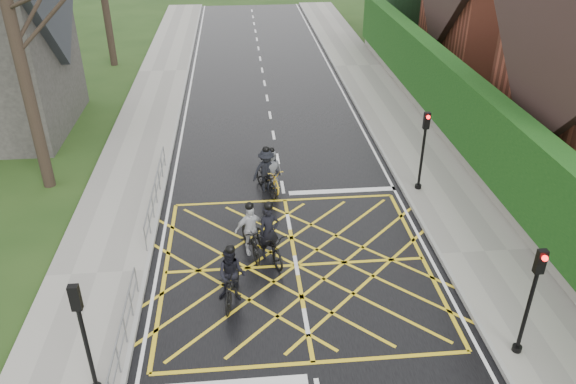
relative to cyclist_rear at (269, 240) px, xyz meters
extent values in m
plane|color=#1A3210|center=(0.79, -0.52, -0.64)|extent=(120.00, 120.00, 0.00)
cube|color=black|center=(0.79, -0.52, -0.64)|extent=(9.00, 80.00, 0.01)
cube|color=gray|center=(6.79, -0.52, -0.57)|extent=(3.00, 80.00, 0.15)
cube|color=gray|center=(-5.21, -0.52, -0.57)|extent=(3.00, 80.00, 0.15)
cube|color=slate|center=(8.54, 5.48, -0.29)|extent=(0.50, 38.00, 0.70)
cube|color=#0E3610|center=(8.54, 5.48, 1.46)|extent=(0.90, 38.00, 2.80)
cube|color=brown|center=(15.54, 17.48, 2.36)|extent=(9.00, 8.00, 6.00)
cylinder|color=black|center=(11.54, 25.48, -0.04)|extent=(0.50, 0.50, 1.20)
cylinder|color=black|center=(-8.21, 5.48, 4.86)|extent=(0.44, 0.44, 11.00)
cylinder|color=slate|center=(-3.86, -4.02, 0.36)|extent=(0.05, 5.00, 0.05)
cylinder|color=slate|center=(-3.86, -4.02, -0.09)|extent=(0.04, 5.00, 0.04)
cylinder|color=slate|center=(-3.86, -1.52, -0.14)|extent=(0.04, 0.04, 1.00)
cylinder|color=slate|center=(-3.86, 3.48, 0.36)|extent=(0.05, 6.00, 0.05)
cylinder|color=slate|center=(-3.86, 3.48, -0.09)|extent=(0.04, 6.00, 0.04)
cylinder|color=slate|center=(-3.86, 0.48, -0.14)|extent=(0.04, 0.04, 1.00)
cylinder|color=slate|center=(-3.86, 6.48, -0.14)|extent=(0.04, 0.04, 1.00)
cylinder|color=black|center=(5.89, 3.68, 0.86)|extent=(0.10, 0.10, 3.00)
cylinder|color=black|center=(5.89, 3.68, -0.49)|extent=(0.24, 0.24, 0.30)
cube|color=black|center=(5.89, 3.68, 2.26)|extent=(0.22, 0.16, 0.62)
sphere|color=#FF0C0C|center=(5.89, 3.56, 2.44)|extent=(0.14, 0.14, 0.14)
cylinder|color=black|center=(5.89, -4.72, 0.86)|extent=(0.10, 0.10, 3.00)
cylinder|color=black|center=(5.89, -4.72, -0.49)|extent=(0.24, 0.24, 0.30)
cube|color=black|center=(5.89, -4.72, 2.26)|extent=(0.22, 0.16, 0.62)
sphere|color=#FF0C0C|center=(5.89, -4.84, 2.44)|extent=(0.14, 0.14, 0.14)
cylinder|color=black|center=(-4.31, -5.02, 0.86)|extent=(0.10, 0.10, 3.00)
cube|color=black|center=(-4.31, -5.02, 2.26)|extent=(0.22, 0.16, 0.62)
sphere|color=#FF0C0C|center=(-4.31, -4.90, 2.44)|extent=(0.14, 0.14, 0.14)
imported|color=black|center=(0.00, -0.03, -0.11)|extent=(1.35, 2.16, 1.07)
imported|color=black|center=(0.00, 0.07, 0.27)|extent=(0.77, 0.63, 1.82)
sphere|color=black|center=(0.00, 0.07, 1.20)|extent=(0.29, 0.29, 0.29)
imported|color=black|center=(-1.16, -1.99, -0.09)|extent=(0.88, 1.90, 1.10)
imported|color=black|center=(-1.16, -1.89, 0.20)|extent=(0.93, 0.79, 1.69)
sphere|color=black|center=(-1.16, -1.89, 1.06)|extent=(0.26, 0.26, 0.26)
imported|color=black|center=(0.17, 4.23, -0.15)|extent=(1.27, 2.01, 1.00)
imported|color=black|center=(0.17, 4.33, 0.20)|extent=(1.24, 0.96, 1.69)
sphere|color=black|center=(0.17, 4.33, 1.07)|extent=(0.27, 0.27, 0.27)
imported|color=black|center=(-0.57, 0.22, -0.09)|extent=(0.99, 1.92, 1.11)
imported|color=#B9BABE|center=(-0.57, 0.32, 0.21)|extent=(1.07, 0.66, 1.70)
sphere|color=black|center=(-0.57, 0.32, 1.08)|extent=(0.27, 0.27, 0.27)
imported|color=gold|center=(0.38, 4.49, -0.19)|extent=(0.99, 1.81, 0.90)
imported|color=#4D5054|center=(0.38, 4.59, 0.12)|extent=(0.84, 0.65, 1.53)
sphere|color=black|center=(0.38, 4.59, 0.91)|extent=(0.24, 0.24, 0.24)
camera|label=1|loc=(-0.75, -14.40, 9.88)|focal=35.00mm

